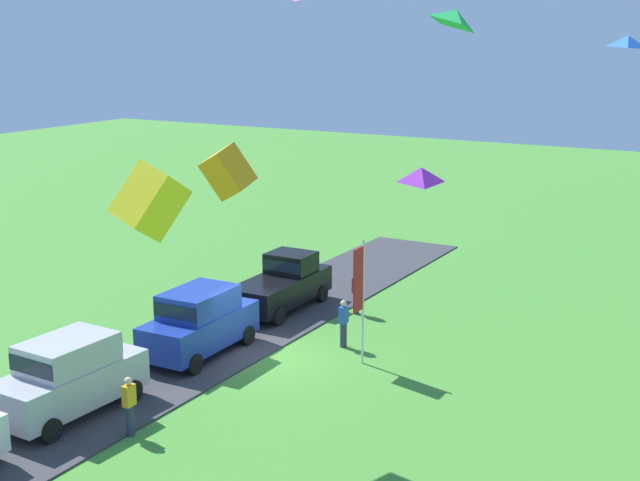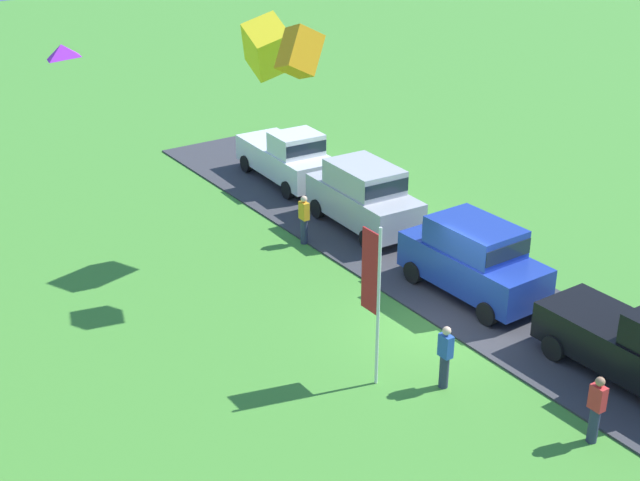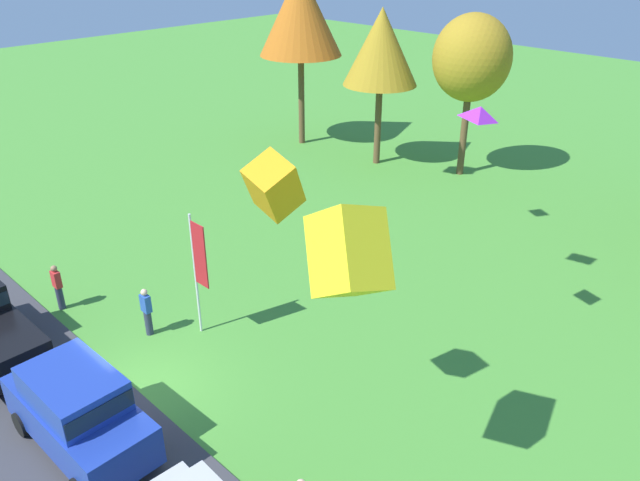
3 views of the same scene
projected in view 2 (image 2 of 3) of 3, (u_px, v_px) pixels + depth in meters
The scene contains 12 objects.
ground_plane at pixel (436, 326), 24.83m from camera, with size 120.00×120.00×0.00m, color #478E33.
pavement_strip at pixel (494, 304), 25.94m from camera, with size 36.00×4.40×0.06m, color #38383D.
car_suv_far_end at pixel (474, 256), 25.94m from camera, with size 4.64×2.13×2.28m.
car_suv_mid_row at pixel (364, 194), 30.41m from camera, with size 4.67×2.19×2.28m.
car_pickup_by_flagpole at pixel (289, 156), 34.50m from camera, with size 5.08×2.23×2.14m.
person_on_lawn at pixel (445, 356), 21.77m from camera, with size 0.36×0.24×1.71m.
person_beside_suv at pixel (304, 219), 29.49m from camera, with size 0.36×0.24×1.71m.
person_watching_sky at pixel (596, 409), 19.78m from camera, with size 0.36×0.24×1.71m.
flag_banner at pixel (373, 284), 21.33m from camera, with size 0.71×0.08×4.26m.
kite_box_high_right at pixel (267, 47), 26.56m from camera, with size 1.09×1.09×1.53m, color yellow.
kite_box_mid_center at pixel (300, 52), 24.15m from camera, with size 0.84×0.84×1.17m, color orange.
kite_diamond_trailing_tail at pixel (62, 51), 21.63m from camera, with size 0.80×0.78×0.34m, color purple.
Camera 2 is at (-16.07, 14.75, 12.54)m, focal length 50.00 mm.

